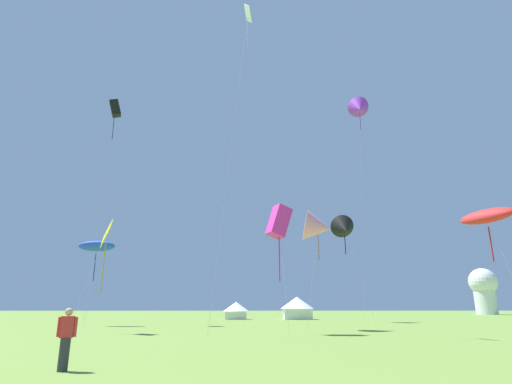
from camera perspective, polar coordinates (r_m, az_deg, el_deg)
kite_magenta_box at (r=29.88m, az=3.20°, el=-4.17°), size 2.07×3.15×8.97m
kite_purple_delta at (r=61.50m, az=14.15°, el=11.24°), size 3.62×4.25×31.05m
kite_pink_delta at (r=35.25m, az=8.59°, el=-4.85°), size 2.88×2.83×9.78m
kite_white_diamond at (r=37.05m, az=-1.26°, el=22.62°), size 2.71×3.37×26.48m
kite_black_box at (r=53.32m, az=-19.00°, el=10.88°), size 1.72×2.89×25.98m
kite_blue_parafoil at (r=44.85m, az=-21.27°, el=-7.04°), size 3.96×3.12×8.40m
kite_black_delta at (r=52.97m, az=12.17°, el=-5.02°), size 4.01×3.79×13.14m
kite_yellow_diamond at (r=32.15m, az=-20.11°, el=-5.82°), size 1.66×3.53×8.10m
kite_red_parafoil at (r=29.28m, az=29.43°, el=-2.96°), size 3.00×3.74×7.87m
person_spectator at (r=13.65m, az=-24.95°, el=-18.13°), size 0.57×0.30×1.73m
festival_tent_right at (r=62.38m, az=-2.79°, el=-16.03°), size 3.80×3.80×2.47m
festival_tent_left at (r=62.73m, az=5.73°, el=-15.59°), size 4.94×4.94×3.21m
observatory_dome at (r=114.65m, az=29.11°, el=-11.64°), size 6.40×6.40×10.80m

